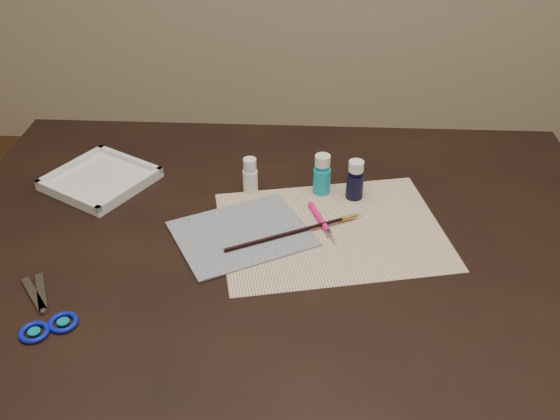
{
  "coord_description": "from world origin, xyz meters",
  "views": [
    {
      "loc": [
        0.05,
        -0.96,
        1.46
      ],
      "look_at": [
        0.0,
        0.0,
        0.8
      ],
      "focal_mm": 40.0,
      "sensor_mm": 36.0,
      "label": 1
    }
  ],
  "objects_px": {
    "canvas": "(242,234)",
    "palette_tray": "(100,179)",
    "paint_bottle_navy": "(355,180)",
    "scissors": "(37,306)",
    "paint_bottle_white": "(250,175)",
    "paint_bottle_cyan": "(322,174)",
    "paper": "(331,230)"
  },
  "relations": [
    {
      "from": "paint_bottle_white",
      "to": "canvas",
      "type": "bearing_deg",
      "value": -90.69
    },
    {
      "from": "paint_bottle_cyan",
      "to": "palette_tray",
      "type": "bearing_deg",
      "value": 178.67
    },
    {
      "from": "scissors",
      "to": "paper",
      "type": "bearing_deg",
      "value": -102.28
    },
    {
      "from": "paint_bottle_cyan",
      "to": "scissors",
      "type": "relative_size",
      "value": 0.48
    },
    {
      "from": "paint_bottle_white",
      "to": "palette_tray",
      "type": "relative_size",
      "value": 0.4
    },
    {
      "from": "canvas",
      "to": "paint_bottle_white",
      "type": "bearing_deg",
      "value": 89.31
    },
    {
      "from": "canvas",
      "to": "paint_bottle_cyan",
      "type": "height_order",
      "value": "paint_bottle_cyan"
    },
    {
      "from": "paper",
      "to": "scissors",
      "type": "height_order",
      "value": "scissors"
    },
    {
      "from": "canvas",
      "to": "paint_bottle_navy",
      "type": "bearing_deg",
      "value": 33.1
    },
    {
      "from": "canvas",
      "to": "paint_bottle_white",
      "type": "height_order",
      "value": "paint_bottle_white"
    },
    {
      "from": "paint_bottle_white",
      "to": "paint_bottle_cyan",
      "type": "height_order",
      "value": "paint_bottle_cyan"
    },
    {
      "from": "paper",
      "to": "scissors",
      "type": "xyz_separation_m",
      "value": [
        -0.48,
        -0.24,
        0.0
      ]
    },
    {
      "from": "canvas",
      "to": "palette_tray",
      "type": "height_order",
      "value": "palette_tray"
    },
    {
      "from": "paper",
      "to": "scissors",
      "type": "distance_m",
      "value": 0.54
    },
    {
      "from": "paint_bottle_navy",
      "to": "scissors",
      "type": "bearing_deg",
      "value": -145.88
    },
    {
      "from": "paper",
      "to": "canvas",
      "type": "xyz_separation_m",
      "value": [
        -0.17,
        -0.02,
        0.0
      ]
    },
    {
      "from": "paper",
      "to": "palette_tray",
      "type": "distance_m",
      "value": 0.51
    },
    {
      "from": "paper",
      "to": "paint_bottle_navy",
      "type": "bearing_deg",
      "value": 67.84
    },
    {
      "from": "canvas",
      "to": "scissors",
      "type": "height_order",
      "value": "scissors"
    },
    {
      "from": "canvas",
      "to": "paint_bottle_white",
      "type": "relative_size",
      "value": 3.18
    },
    {
      "from": "paint_bottle_navy",
      "to": "scissors",
      "type": "height_order",
      "value": "paint_bottle_navy"
    },
    {
      "from": "paint_bottle_cyan",
      "to": "paint_bottle_navy",
      "type": "bearing_deg",
      "value": -13.88
    },
    {
      "from": "paper",
      "to": "paint_bottle_navy",
      "type": "xyz_separation_m",
      "value": [
        0.05,
        0.12,
        0.04
      ]
    },
    {
      "from": "canvas",
      "to": "palette_tray",
      "type": "distance_m",
      "value": 0.36
    },
    {
      "from": "paint_bottle_white",
      "to": "scissors",
      "type": "bearing_deg",
      "value": -130.02
    },
    {
      "from": "paint_bottle_navy",
      "to": "scissors",
      "type": "relative_size",
      "value": 0.47
    },
    {
      "from": "paper",
      "to": "scissors",
      "type": "relative_size",
      "value": 2.3
    },
    {
      "from": "canvas",
      "to": "scissors",
      "type": "relative_size",
      "value": 1.32
    },
    {
      "from": "paint_bottle_white",
      "to": "paint_bottle_navy",
      "type": "xyz_separation_m",
      "value": [
        0.22,
        -0.02,
        0.0
      ]
    },
    {
      "from": "palette_tray",
      "to": "paint_bottle_navy",
      "type": "bearing_deg",
      "value": -2.93
    },
    {
      "from": "paper",
      "to": "paint_bottle_white",
      "type": "distance_m",
      "value": 0.22
    },
    {
      "from": "paint_bottle_white",
      "to": "paint_bottle_cyan",
      "type": "relative_size",
      "value": 0.87
    }
  ]
}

